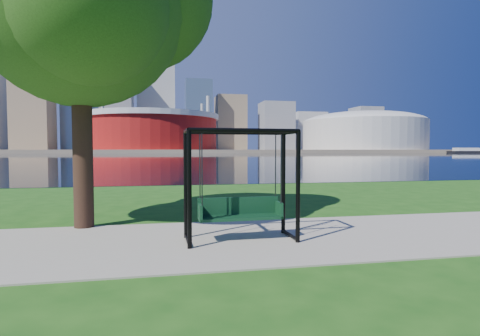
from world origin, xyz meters
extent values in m
plane|color=#1E5114|center=(0.00, 0.00, 0.00)|extent=(900.00, 900.00, 0.00)
cube|color=#9E937F|center=(0.00, -0.50, 0.01)|extent=(120.00, 4.00, 0.03)
cube|color=black|center=(0.00, 102.00, 0.01)|extent=(900.00, 180.00, 0.02)
cube|color=#937F60|center=(0.00, 306.00, 1.00)|extent=(900.00, 228.00, 2.00)
cylinder|color=maroon|center=(-10.00, 235.00, 13.00)|extent=(80.00, 80.00, 22.00)
cylinder|color=silver|center=(-10.00, 235.00, 22.50)|extent=(83.00, 83.00, 3.00)
cylinder|color=silver|center=(22.91, 254.00, 18.00)|extent=(2.00, 2.00, 32.00)
cylinder|color=silver|center=(-42.91, 254.00, 18.00)|extent=(2.00, 2.00, 32.00)
cylinder|color=silver|center=(-42.91, 216.00, 18.00)|extent=(2.00, 2.00, 32.00)
cylinder|color=silver|center=(22.91, 216.00, 18.00)|extent=(2.00, 2.00, 32.00)
cylinder|color=beige|center=(135.00, 235.00, 12.00)|extent=(84.00, 84.00, 20.00)
ellipsoid|color=beige|center=(135.00, 235.00, 21.00)|extent=(84.00, 84.00, 15.12)
cube|color=#998466|center=(-100.00, 300.00, 46.00)|extent=(26.00, 26.00, 88.00)
cube|color=slate|center=(-70.00, 325.00, 49.50)|extent=(30.00, 24.00, 95.00)
cube|color=gray|center=(-40.00, 305.00, 38.00)|extent=(24.00, 24.00, 72.00)
cube|color=silver|center=(-10.00, 335.00, 42.00)|extent=(32.00, 28.00, 80.00)
cube|color=slate|center=(25.00, 310.00, 31.00)|extent=(22.00, 22.00, 58.00)
cube|color=#998466|center=(55.00, 325.00, 26.00)|extent=(26.00, 26.00, 48.00)
cube|color=gray|center=(95.00, 315.00, 23.00)|extent=(28.00, 24.00, 42.00)
cube|color=silver|center=(135.00, 340.00, 20.00)|extent=(30.00, 26.00, 36.00)
cube|color=gray|center=(185.00, 320.00, 22.00)|extent=(24.00, 24.00, 40.00)
cube|color=#998466|center=(225.00, 335.00, 18.00)|extent=(26.00, 26.00, 32.00)
sphere|color=#998466|center=(-100.00, 300.00, 93.50)|extent=(10.00, 10.00, 10.00)
cylinder|color=black|center=(-1.15, -1.07, 1.14)|extent=(0.09, 0.09, 2.28)
cylinder|color=black|center=(1.02, -1.02, 1.14)|extent=(0.09, 0.09, 2.28)
cylinder|color=black|center=(-1.18, -0.18, 1.14)|extent=(0.09, 0.09, 2.28)
cylinder|color=black|center=(1.00, -0.13, 1.14)|extent=(0.09, 0.09, 2.28)
cylinder|color=black|center=(-0.07, -1.05, 2.28)|extent=(2.18, 0.14, 0.09)
cylinder|color=black|center=(-0.09, -0.15, 2.28)|extent=(2.18, 0.14, 0.09)
cylinder|color=black|center=(-1.17, -0.63, 2.28)|extent=(0.11, 0.89, 0.09)
cylinder|color=black|center=(-1.17, -0.63, 0.08)|extent=(0.09, 0.89, 0.07)
cylinder|color=black|center=(1.01, -0.57, 2.28)|extent=(0.11, 0.89, 0.09)
cylinder|color=black|center=(1.01, -0.57, 0.08)|extent=(0.09, 0.89, 0.07)
cube|color=black|center=(-0.08, -0.60, 0.50)|extent=(1.74, 0.49, 0.06)
cube|color=black|center=(-0.08, -0.41, 0.71)|extent=(1.73, 0.09, 0.38)
cube|color=black|center=(-0.91, -0.62, 0.63)|extent=(0.06, 0.45, 0.34)
cube|color=black|center=(0.76, -0.58, 0.63)|extent=(0.06, 0.45, 0.34)
cylinder|color=#323237|center=(-0.89, -0.80, 1.51)|extent=(0.02, 0.02, 1.44)
cylinder|color=#323237|center=(0.75, -0.76, 1.51)|extent=(0.02, 0.02, 1.44)
cylinder|color=#323237|center=(-0.90, -0.44, 1.51)|extent=(0.02, 0.02, 1.44)
cylinder|color=#323237|center=(0.74, -0.40, 1.51)|extent=(0.02, 0.02, 1.44)
cylinder|color=black|center=(-3.55, 1.42, 2.30)|extent=(0.46, 0.46, 4.60)
sphere|color=#264915|center=(-3.55, 1.42, 5.44)|extent=(5.02, 5.02, 5.02)
sphere|color=#264915|center=(-3.13, 0.27, 4.92)|extent=(3.35, 3.35, 3.35)
cube|color=black|center=(179.24, 183.25, 0.64)|extent=(31.75, 13.18, 1.23)
cube|color=white|center=(179.24, 183.25, 2.18)|extent=(25.42, 10.64, 1.85)
camera|label=1|loc=(-1.57, -8.15, 1.90)|focal=28.00mm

